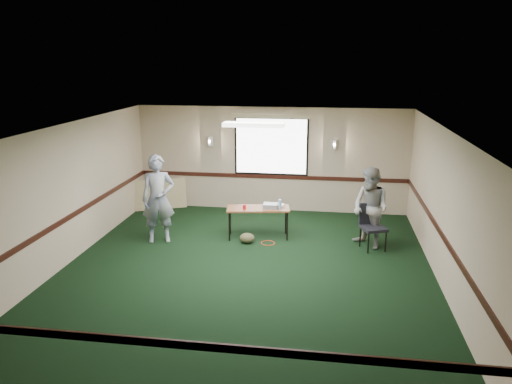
# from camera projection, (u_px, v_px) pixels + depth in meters

# --- Properties ---
(ground) EXTENTS (8.00, 8.00, 0.00)m
(ground) POSITION_uv_depth(u_px,v_px,m) (246.00, 271.00, 9.43)
(ground) COLOR black
(ground) RESTS_ON ground
(room_shell) EXTENTS (8.00, 8.02, 8.00)m
(room_shell) POSITION_uv_depth(u_px,v_px,m) (261.00, 166.00, 11.05)
(room_shell) COLOR #CCAC93
(room_shell) RESTS_ON ground
(folding_table) EXTENTS (1.45, 0.77, 0.69)m
(folding_table) POSITION_uv_depth(u_px,v_px,m) (258.00, 210.00, 11.04)
(folding_table) COLOR brown
(folding_table) RESTS_ON ground
(projector) EXTENTS (0.31, 0.26, 0.10)m
(projector) POSITION_uv_depth(u_px,v_px,m) (270.00, 206.00, 10.98)
(projector) COLOR gray
(projector) RESTS_ON folding_table
(game_console) EXTENTS (0.20, 0.16, 0.05)m
(game_console) POSITION_uv_depth(u_px,v_px,m) (280.00, 205.00, 11.13)
(game_console) COLOR silver
(game_console) RESTS_ON folding_table
(red_cup) EXTENTS (0.07, 0.07, 0.11)m
(red_cup) POSITION_uv_depth(u_px,v_px,m) (244.00, 207.00, 10.90)
(red_cup) COLOR red
(red_cup) RESTS_ON folding_table
(water_bottle) EXTENTS (0.07, 0.07, 0.22)m
(water_bottle) POSITION_uv_depth(u_px,v_px,m) (280.00, 205.00, 10.88)
(water_bottle) COLOR #84AAD8
(water_bottle) RESTS_ON folding_table
(duffel_bag) EXTENTS (0.36, 0.30, 0.23)m
(duffel_bag) POSITION_uv_depth(u_px,v_px,m) (247.00, 238.00, 10.82)
(duffel_bag) COLOR #433C26
(duffel_bag) RESTS_ON ground
(cable_coil) EXTENTS (0.34, 0.34, 0.02)m
(cable_coil) POSITION_uv_depth(u_px,v_px,m) (268.00, 243.00, 10.83)
(cable_coil) COLOR red
(cable_coil) RESTS_ON ground
(folded_table) EXTENTS (1.50, 0.87, 0.79)m
(folded_table) POSITION_uv_depth(u_px,v_px,m) (157.00, 195.00, 13.19)
(folded_table) COLOR tan
(folded_table) RESTS_ON ground
(conference_chair) EXTENTS (0.61, 0.62, 0.95)m
(conference_chair) POSITION_uv_depth(u_px,v_px,m) (372.00, 222.00, 10.46)
(conference_chair) COLOR black
(conference_chair) RESTS_ON ground
(person_left) EXTENTS (0.81, 0.66, 1.92)m
(person_left) POSITION_uv_depth(u_px,v_px,m) (158.00, 199.00, 10.73)
(person_left) COLOR #3D4D87
(person_left) RESTS_ON ground
(person_right) EXTENTS (1.04, 1.05, 1.71)m
(person_right) POSITION_uv_depth(u_px,v_px,m) (371.00, 208.00, 10.43)
(person_right) COLOR #6B89A7
(person_right) RESTS_ON ground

